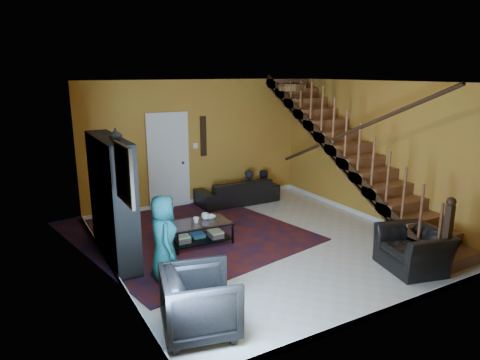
{
  "coord_description": "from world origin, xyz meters",
  "views": [
    {
      "loc": [
        -3.82,
        -6.03,
        2.96
      ],
      "look_at": [
        -0.21,
        0.4,
        1.09
      ],
      "focal_mm": 32.0,
      "sensor_mm": 36.0,
      "label": 1
    }
  ],
  "objects_px": {
    "bookshelf": "(113,202)",
    "sofa": "(237,191)",
    "armchair_left": "(200,302)",
    "armchair_right": "(414,249)",
    "coffee_table": "(199,232)"
  },
  "relations": [
    {
      "from": "bookshelf",
      "to": "armchair_left",
      "type": "bearing_deg",
      "value": -82.06
    },
    {
      "from": "sofa",
      "to": "armchair_left",
      "type": "bearing_deg",
      "value": 56.41
    },
    {
      "from": "sofa",
      "to": "coffee_table",
      "type": "bearing_deg",
      "value": 45.97
    },
    {
      "from": "bookshelf",
      "to": "sofa",
      "type": "bearing_deg",
      "value": 28.03
    },
    {
      "from": "armchair_left",
      "to": "bookshelf",
      "type": "bearing_deg",
      "value": 21.46
    },
    {
      "from": "bookshelf",
      "to": "armchair_right",
      "type": "xyz_separation_m",
      "value": [
        3.9,
        -2.62,
        -0.65
      ]
    },
    {
      "from": "armchair_left",
      "to": "coffee_table",
      "type": "relative_size",
      "value": 0.77
    },
    {
      "from": "armchair_right",
      "to": "coffee_table",
      "type": "bearing_deg",
      "value": -120.94
    },
    {
      "from": "bookshelf",
      "to": "sofa",
      "type": "xyz_separation_m",
      "value": [
        3.19,
        1.7,
        -0.69
      ]
    },
    {
      "from": "sofa",
      "to": "armchair_left",
      "type": "distance_m",
      "value": 5.11
    },
    {
      "from": "coffee_table",
      "to": "bookshelf",
      "type": "bearing_deg",
      "value": 174.62
    },
    {
      "from": "armchair_left",
      "to": "sofa",
      "type": "bearing_deg",
      "value": -20.23
    },
    {
      "from": "sofa",
      "to": "armchair_right",
      "type": "relative_size",
      "value": 1.96
    },
    {
      "from": "bookshelf",
      "to": "armchair_left",
      "type": "relative_size",
      "value": 2.32
    },
    {
      "from": "armchair_left",
      "to": "coffee_table",
      "type": "xyz_separation_m",
      "value": [
        1.06,
        2.41,
        -0.16
      ]
    }
  ]
}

